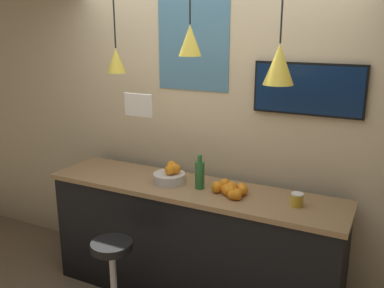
{
  "coord_description": "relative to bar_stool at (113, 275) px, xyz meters",
  "views": [
    {
      "loc": [
        1.42,
        -2.2,
        2.22
      ],
      "look_at": [
        0.0,
        0.62,
        1.33
      ],
      "focal_mm": 40.0,
      "sensor_mm": 36.0,
      "label": 1
    }
  ],
  "objects": [
    {
      "name": "wall_poster",
      "position": [
        0.18,
        0.95,
        1.65
      ],
      "size": [
        0.64,
        0.01,
        0.76
      ],
      "color": "teal"
    },
    {
      "name": "orange_pile",
      "position": [
        0.69,
        0.58,
        0.6
      ],
      "size": [
        0.28,
        0.25,
        0.09
      ],
      "color": "orange",
      "rests_on": "service_counter"
    },
    {
      "name": "spread_jar",
      "position": [
        1.18,
        0.59,
        0.61
      ],
      "size": [
        0.09,
        0.09,
        0.1
      ],
      "color": "gold",
      "rests_on": "service_counter"
    },
    {
      "name": "pendant_lamp_right",
      "position": [
        1.01,
        0.56,
        1.54
      ],
      "size": [
        0.2,
        0.2,
        0.97
      ],
      "color": "black"
    },
    {
      "name": "pendant_lamp_left",
      "position": [
        -0.3,
        0.56,
        1.53
      ],
      "size": [
        0.15,
        0.15,
        0.95
      ],
      "color": "black"
    },
    {
      "name": "back_wall",
      "position": [
        0.36,
        0.99,
        1.03
      ],
      "size": [
        8.0,
        0.06,
        2.9
      ],
      "color": "beige",
      "rests_on": "ground_plane"
    },
    {
      "name": "pendant_lamp_middle",
      "position": [
        0.36,
        0.56,
        1.69
      ],
      "size": [
        0.17,
        0.17,
        0.8
      ],
      "color": "black"
    },
    {
      "name": "juice_bottle",
      "position": [
        0.42,
        0.59,
        0.67
      ],
      "size": [
        0.07,
        0.07,
        0.27
      ],
      "color": "#286B33",
      "rests_on": "service_counter"
    },
    {
      "name": "hanging_menu_board",
      "position": [
        0.02,
        0.39,
        1.22
      ],
      "size": [
        0.24,
        0.01,
        0.17
      ],
      "color": "white"
    },
    {
      "name": "bar_stool",
      "position": [
        0.0,
        0.0,
        0.0
      ],
      "size": [
        0.4,
        0.4,
        0.7
      ],
      "color": "#B7B7BC",
      "rests_on": "ground_plane"
    },
    {
      "name": "fruit_bowl",
      "position": [
        0.16,
        0.6,
        0.62
      ],
      "size": [
        0.26,
        0.26,
        0.16
      ],
      "color": "beige",
      "rests_on": "service_counter"
    },
    {
      "name": "mounted_tv",
      "position": [
        1.13,
        0.93,
        1.34
      ],
      "size": [
        0.81,
        0.04,
        0.38
      ],
      "color": "black"
    },
    {
      "name": "service_counter",
      "position": [
        0.36,
        0.59,
        0.07
      ],
      "size": [
        2.42,
        0.57,
        0.98
      ],
      "color": "black",
      "rests_on": "ground_plane"
    }
  ]
}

